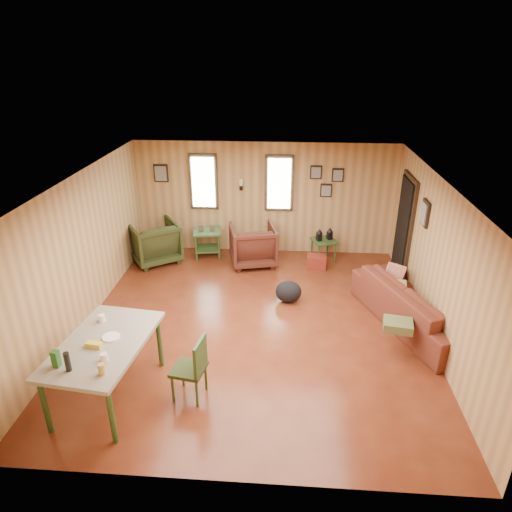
{
  "coord_description": "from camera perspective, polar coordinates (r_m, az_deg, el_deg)",
  "views": [
    {
      "loc": [
        0.49,
        -6.33,
        4.17
      ],
      "look_at": [
        0.0,
        0.4,
        1.05
      ],
      "focal_mm": 32.0,
      "sensor_mm": 36.0,
      "label": 1
    }
  ],
  "objects": [
    {
      "name": "room",
      "position": [
        7.24,
        1.26,
        0.66
      ],
      "size": [
        5.54,
        6.04,
        2.44
      ],
      "color": "brown",
      "rests_on": "ground"
    },
    {
      "name": "sofa",
      "position": [
        7.79,
        19.4,
        -5.02
      ],
      "size": [
        1.59,
        2.54,
        0.96
      ],
      "primitive_type": "imported",
      "rotation": [
        0.0,
        0.0,
        1.96
      ],
      "color": "maroon",
      "rests_on": "ground"
    },
    {
      "name": "recliner_brown",
      "position": [
        9.41,
        -0.39,
        1.62
      ],
      "size": [
        1.07,
        1.02,
        0.92
      ],
      "primitive_type": "imported",
      "rotation": [
        0.0,
        0.0,
        3.37
      ],
      "color": "#4C2116",
      "rests_on": "ground"
    },
    {
      "name": "recliner_green",
      "position": [
        9.75,
        -12.57,
        1.92
      ],
      "size": [
        1.24,
        1.23,
        0.94
      ],
      "primitive_type": "imported",
      "rotation": [
        0.0,
        0.0,
        -2.54
      ],
      "color": "#2D3518",
      "rests_on": "ground"
    },
    {
      "name": "end_table",
      "position": [
        9.81,
        -6.1,
        2.15
      ],
      "size": [
        0.65,
        0.61,
        0.73
      ],
      "rotation": [
        0.0,
        0.0,
        0.16
      ],
      "color": "#315525",
      "rests_on": "ground"
    },
    {
      "name": "side_table",
      "position": [
        9.63,
        8.51,
        2.14
      ],
      "size": [
        0.59,
        0.59,
        0.74
      ],
      "rotation": [
        0.0,
        0.0,
        0.36
      ],
      "color": "#315525",
      "rests_on": "ground"
    },
    {
      "name": "cooler",
      "position": [
        9.43,
        7.57,
        -0.71
      ],
      "size": [
        0.41,
        0.31,
        0.28
      ],
      "rotation": [
        0.0,
        0.0,
        -0.08
      ],
      "color": "maroon",
      "rests_on": "ground"
    },
    {
      "name": "backpack",
      "position": [
        8.13,
        4.07,
        -4.48
      ],
      "size": [
        0.52,
        0.43,
        0.4
      ],
      "rotation": [
        0.0,
        0.0,
        -0.2
      ],
      "color": "black",
      "rests_on": "ground"
    },
    {
      "name": "sofa_pillows",
      "position": [
        7.59,
        17.14,
        -5.27
      ],
      "size": [
        0.67,
        1.8,
        0.37
      ],
      "rotation": [
        0.0,
        0.0,
        -0.17
      ],
      "color": "#575F35",
      "rests_on": "sofa"
    },
    {
      "name": "dining_table",
      "position": [
        6.07,
        -18.59,
        -10.84
      ],
      "size": [
        1.17,
        1.74,
        1.08
      ],
      "rotation": [
        0.0,
        0.0,
        -0.12
      ],
      "color": "gray",
      "rests_on": "ground"
    },
    {
      "name": "dining_chair",
      "position": [
        5.96,
        -7.85,
        -13.43
      ],
      "size": [
        0.47,
        0.47,
        0.89
      ],
      "rotation": [
        0.0,
        0.0,
        -0.18
      ],
      "color": "#2D3518",
      "rests_on": "ground"
    }
  ]
}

